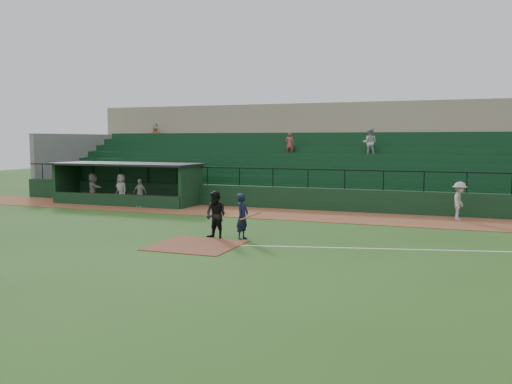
% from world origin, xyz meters
% --- Properties ---
extents(ground, '(90.00, 90.00, 0.00)m').
position_xyz_m(ground, '(0.00, 0.00, 0.00)').
color(ground, '#29521A').
rests_on(ground, ground).
extents(warning_track, '(40.00, 4.00, 0.03)m').
position_xyz_m(warning_track, '(0.00, 8.00, 0.01)').
color(warning_track, brown).
rests_on(warning_track, ground).
extents(home_plate_dirt, '(3.00, 3.00, 0.03)m').
position_xyz_m(home_plate_dirt, '(0.00, -1.00, 0.01)').
color(home_plate_dirt, brown).
rests_on(home_plate_dirt, ground).
extents(foul_line, '(17.49, 4.44, 0.01)m').
position_xyz_m(foul_line, '(8.00, 1.20, 0.01)').
color(foul_line, white).
rests_on(foul_line, ground).
extents(stadium_structure, '(38.00, 13.08, 6.40)m').
position_xyz_m(stadium_structure, '(-0.00, 16.46, 2.30)').
color(stadium_structure, black).
rests_on(stadium_structure, ground).
extents(dugout, '(8.90, 3.20, 2.42)m').
position_xyz_m(dugout, '(-9.75, 9.56, 1.33)').
color(dugout, black).
rests_on(dugout, ground).
extents(batter_at_plate, '(1.03, 0.70, 1.76)m').
position_xyz_m(batter_at_plate, '(1.11, 0.70, 0.88)').
color(batter_at_plate, black).
rests_on(batter_at_plate, ground).
extents(umpire, '(1.04, 0.90, 1.83)m').
position_xyz_m(umpire, '(0.08, 0.50, 0.91)').
color(umpire, black).
rests_on(umpire, ground).
extents(runner, '(0.84, 1.26, 1.81)m').
position_xyz_m(runner, '(8.71, 8.75, 0.94)').
color(runner, '#ADA7A2').
rests_on(runner, warning_track).
extents(dugout_player_a, '(0.96, 0.50, 1.58)m').
position_xyz_m(dugout_player_a, '(-8.04, 7.84, 0.82)').
color(dugout_player_a, gray).
rests_on(dugout_player_a, warning_track).
extents(dugout_player_b, '(1.03, 0.86, 1.81)m').
position_xyz_m(dugout_player_b, '(-9.49, 8.18, 0.93)').
color(dugout_player_b, gray).
rests_on(dugout_player_b, warning_track).
extents(dugout_player_c, '(1.65, 1.36, 1.78)m').
position_xyz_m(dugout_player_c, '(-11.87, 8.71, 0.92)').
color(dugout_player_c, '#A8A29D').
rests_on(dugout_player_c, warning_track).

